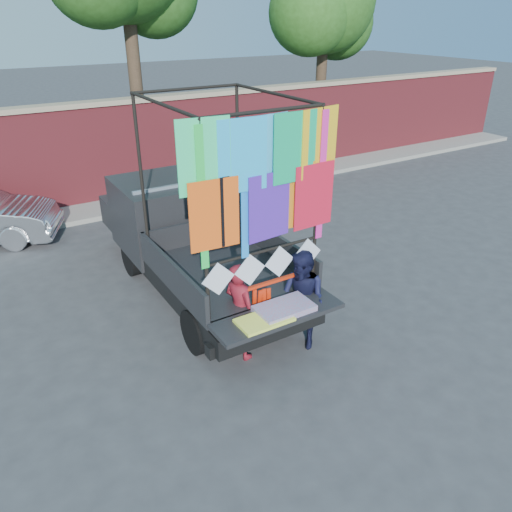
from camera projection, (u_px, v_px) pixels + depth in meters
ground at (262, 319)px, 8.31m from camera, size 90.00×90.00×0.00m
brick_wall at (121, 150)px, 13.08m from camera, size 30.00×0.45×2.61m
curb at (135, 203)px, 13.10m from camera, size 30.00×1.20×0.12m
tree_right at (327, 5)px, 15.93m from camera, size 4.20×3.30×6.62m
pickup_truck at (184, 234)px, 9.23m from camera, size 2.25×5.65×3.56m
woman at (240, 311)px, 7.13m from camera, size 0.48×0.62×1.51m
man at (302, 300)px, 7.35m from camera, size 0.73×0.86×1.55m
streamer_bundle at (266, 296)px, 7.09m from camera, size 0.97×0.06×0.67m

